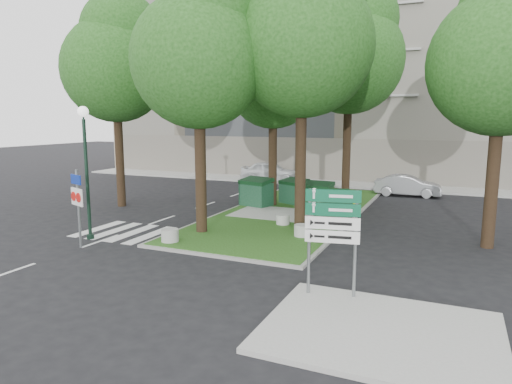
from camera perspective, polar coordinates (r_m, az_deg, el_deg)
The scene contains 26 objects.
ground at distance 15.91m, azimuth -6.69°, elevation -7.84°, with size 120.00×120.00×0.00m, color black.
median_island at distance 22.77m, azimuth 4.64°, elevation -2.45°, with size 6.00×16.00×0.12m, color #214112.
median_kerb at distance 22.77m, azimuth 4.64°, elevation -2.48°, with size 6.30×16.30×0.10m, color gray.
sidewalk_corner at distance 10.70m, azimuth 15.28°, elevation -16.51°, with size 5.00×4.00×0.12m, color #999993.
building_sidewalk at distance 32.85m, azimuth 9.84°, elevation 1.03°, with size 42.00×3.00×0.12m, color #999993.
zebra_crossing at distance 19.15m, azimuth -14.15°, elevation -5.11°, with size 5.00×3.00×0.01m, color silver.
apartment_building at distance 39.99m, azimuth 12.84°, elevation 13.78°, with size 41.00×12.00×16.00m, color tan.
tree_median_near_left at distance 18.34m, azimuth -6.89°, elevation 17.51°, with size 5.20×5.20×10.53m.
tree_median_near_right at distance 18.84m, azimuth 6.17°, elevation 19.36°, with size 5.60×5.60×11.46m.
tree_median_mid at distance 23.90m, azimuth 2.42°, elevation 14.79°, with size 4.80×4.80×9.99m.
tree_median_far at distance 26.00m, azimuth 11.88°, elevation 17.13°, with size 5.80×5.80×11.93m.
tree_street_left at distance 25.25m, azimuth -16.97°, elevation 15.65°, with size 5.40×5.40×11.00m.
tree_street_right at distance 18.35m, azimuth 28.80°, elevation 15.42°, with size 5.00×5.00×10.06m.
dumpster_a at distance 23.88m, azimuth 0.01°, elevation -0.00°, with size 1.82×1.48×1.48m.
dumpster_b at distance 24.63m, azimuth 4.76°, elevation 0.09°, with size 1.73×1.51×1.34m.
dumpster_c at distance 23.25m, azimuth 7.72°, elevation -0.46°, with size 1.55×1.15×1.37m.
dumpster_d at distance 20.04m, azimuth 9.55°, elevation -1.95°, with size 1.88×1.64×1.45m.
bollard_left at distance 17.31m, azimuth -10.70°, elevation -5.34°, with size 0.64×0.64×0.46m, color #A3A39E.
bollard_right at distance 17.85m, azimuth 5.79°, elevation -4.80°, with size 0.63×0.63×0.45m, color #A8A8A3.
bollard_mid at distance 19.76m, azimuth 3.39°, elevation -3.44°, with size 0.58×0.58×0.41m, color #ACADA7.
litter_bin at distance 23.43m, azimuth 12.14°, elevation -1.17°, with size 0.45×0.45×0.79m, color #CADE1A.
street_lamp at distance 18.48m, azimuth -20.51°, elevation 4.15°, with size 0.41×0.41×5.10m.
traffic_sign_pole at distance 17.48m, azimuth -21.37°, elevation -0.73°, with size 0.81×0.35×2.85m.
directional_sign at distance 11.74m, azimuth 9.53°, elevation -4.16°, with size 1.37×0.32×2.77m.
car_white at distance 34.04m, azimuth 1.76°, elevation 2.60°, with size 1.75×4.36×1.49m, color silver.
car_silver at distance 28.98m, azimuth 18.41°, elevation 0.77°, with size 1.35×3.87×1.27m, color #919398.
Camera 1 is at (7.76, -13.09, 4.64)m, focal length 32.00 mm.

